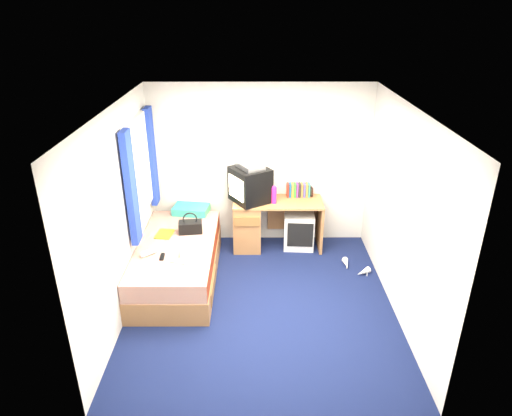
{
  "coord_description": "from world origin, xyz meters",
  "views": [
    {
      "loc": [
        -0.08,
        -4.64,
        3.41
      ],
      "look_at": [
        -0.06,
        0.7,
        0.97
      ],
      "focal_mm": 32.0,
      "sensor_mm": 36.0,
      "label": 1
    }
  ],
  "objects_px": {
    "pink_water_bottle": "(274,195)",
    "magazine": "(165,234)",
    "pillow": "(191,210)",
    "aerosol_can": "(272,195)",
    "colour_swatch_fan": "(178,262)",
    "towel": "(193,251)",
    "crt_tv": "(250,185)",
    "white_heels": "(354,268)",
    "storage_cube": "(299,229)",
    "water_bottle": "(149,252)",
    "desk": "(259,222)",
    "picture_frame": "(311,191)",
    "remote_control": "(162,257)",
    "handbag": "(190,227)",
    "vcr": "(250,166)",
    "bed": "(178,261)"
  },
  "relations": [
    {
      "from": "magazine",
      "to": "remote_control",
      "type": "bearing_deg",
      "value": -82.44
    },
    {
      "from": "desk",
      "to": "crt_tv",
      "type": "bearing_deg",
      "value": 179.39
    },
    {
      "from": "pillow",
      "to": "remote_control",
      "type": "distance_m",
      "value": 1.3
    },
    {
      "from": "towel",
      "to": "colour_swatch_fan",
      "type": "distance_m",
      "value": 0.26
    },
    {
      "from": "aerosol_can",
      "to": "handbag",
      "type": "bearing_deg",
      "value": -153.41
    },
    {
      "from": "storage_cube",
      "to": "water_bottle",
      "type": "distance_m",
      "value": 2.33
    },
    {
      "from": "bed",
      "to": "handbag",
      "type": "xyz_separation_m",
      "value": [
        0.15,
        0.3,
        0.36
      ]
    },
    {
      "from": "crt_tv",
      "to": "white_heels",
      "type": "height_order",
      "value": "crt_tv"
    },
    {
      "from": "picture_frame",
      "to": "water_bottle",
      "type": "height_order",
      "value": "picture_frame"
    },
    {
      "from": "handbag",
      "to": "water_bottle",
      "type": "xyz_separation_m",
      "value": [
        -0.44,
        -0.61,
        -0.05
      ]
    },
    {
      "from": "aerosol_can",
      "to": "water_bottle",
      "type": "xyz_separation_m",
      "value": [
        -1.57,
        -1.17,
        -0.27
      ]
    },
    {
      "from": "vcr",
      "to": "white_heels",
      "type": "xyz_separation_m",
      "value": [
        1.44,
        -0.7,
        -1.25
      ]
    },
    {
      "from": "pink_water_bottle",
      "to": "remote_control",
      "type": "xyz_separation_m",
      "value": [
        -1.41,
        -1.17,
        -0.32
      ]
    },
    {
      "from": "desk",
      "to": "remote_control",
      "type": "xyz_separation_m",
      "value": [
        -1.2,
        -1.25,
        0.14
      ]
    },
    {
      "from": "picture_frame",
      "to": "remote_control",
      "type": "relative_size",
      "value": 0.88
    },
    {
      "from": "colour_swatch_fan",
      "to": "pillow",
      "type": "bearing_deg",
      "value": 90.61
    },
    {
      "from": "handbag",
      "to": "remote_control",
      "type": "distance_m",
      "value": 0.72
    },
    {
      "from": "pillow",
      "to": "handbag",
      "type": "bearing_deg",
      "value": -83.51
    },
    {
      "from": "picture_frame",
      "to": "towel",
      "type": "bearing_deg",
      "value": -149.65
    },
    {
      "from": "pink_water_bottle",
      "to": "white_heels",
      "type": "bearing_deg",
      "value": -29.15
    },
    {
      "from": "pillow",
      "to": "water_bottle",
      "type": "height_order",
      "value": "pillow"
    },
    {
      "from": "bed",
      "to": "vcr",
      "type": "xyz_separation_m",
      "value": [
        0.96,
        0.89,
        1.02
      ]
    },
    {
      "from": "crt_tv",
      "to": "bed",
      "type": "bearing_deg",
      "value": -79.54
    },
    {
      "from": "crt_tv",
      "to": "remote_control",
      "type": "xyz_separation_m",
      "value": [
        -1.07,
        -1.25,
        -0.45
      ]
    },
    {
      "from": "remote_control",
      "to": "pillow",
      "type": "bearing_deg",
      "value": 78.17
    },
    {
      "from": "aerosol_can",
      "to": "colour_swatch_fan",
      "type": "xyz_separation_m",
      "value": [
        -1.18,
        -1.35,
        -0.3
      ]
    },
    {
      "from": "crt_tv",
      "to": "remote_control",
      "type": "relative_size",
      "value": 4.2
    },
    {
      "from": "remote_control",
      "to": "storage_cube",
      "type": "bearing_deg",
      "value": 31.91
    },
    {
      "from": "magazine",
      "to": "white_heels",
      "type": "relative_size",
      "value": 0.65
    },
    {
      "from": "pillow",
      "to": "handbag",
      "type": "height_order",
      "value": "handbag"
    },
    {
      "from": "magazine",
      "to": "colour_swatch_fan",
      "type": "bearing_deg",
      "value": -68.09
    },
    {
      "from": "pink_water_bottle",
      "to": "remote_control",
      "type": "distance_m",
      "value": 1.86
    },
    {
      "from": "pillow",
      "to": "desk",
      "type": "xyz_separation_m",
      "value": [
        1.0,
        -0.03,
        -0.19
      ]
    },
    {
      "from": "pillow",
      "to": "aerosol_can",
      "type": "distance_m",
      "value": 1.22
    },
    {
      "from": "storage_cube",
      "to": "pink_water_bottle",
      "type": "relative_size",
      "value": 2.3
    },
    {
      "from": "pillow",
      "to": "towel",
      "type": "height_order",
      "value": "pillow"
    },
    {
      "from": "storage_cube",
      "to": "crt_tv",
      "type": "height_order",
      "value": "crt_tv"
    },
    {
      "from": "aerosol_can",
      "to": "white_heels",
      "type": "distance_m",
      "value": 1.54
    },
    {
      "from": "desk",
      "to": "handbag",
      "type": "bearing_deg",
      "value": -147.9
    },
    {
      "from": "picture_frame",
      "to": "towel",
      "type": "relative_size",
      "value": 0.53
    },
    {
      "from": "crt_tv",
      "to": "pink_water_bottle",
      "type": "relative_size",
      "value": 2.82
    },
    {
      "from": "storage_cube",
      "to": "crt_tv",
      "type": "bearing_deg",
      "value": -175.45
    },
    {
      "from": "colour_swatch_fan",
      "to": "white_heels",
      "type": "bearing_deg",
      "value": 16.24
    },
    {
      "from": "desk",
      "to": "crt_tv",
      "type": "distance_m",
      "value": 0.61
    },
    {
      "from": "desk",
      "to": "vcr",
      "type": "bearing_deg",
      "value": 178.27
    },
    {
      "from": "pillow",
      "to": "pink_water_bottle",
      "type": "height_order",
      "value": "pink_water_bottle"
    },
    {
      "from": "picture_frame",
      "to": "white_heels",
      "type": "xyz_separation_m",
      "value": [
        0.54,
        -0.88,
        -0.78
      ]
    },
    {
      "from": "storage_cube",
      "to": "towel",
      "type": "distance_m",
      "value": 1.88
    },
    {
      "from": "pink_water_bottle",
      "to": "magazine",
      "type": "bearing_deg",
      "value": -159.07
    },
    {
      "from": "white_heels",
      "to": "desk",
      "type": "bearing_deg",
      "value": 152.07
    }
  ]
}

